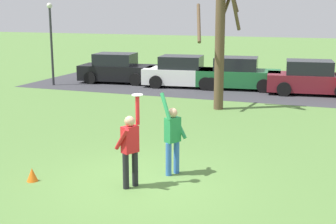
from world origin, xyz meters
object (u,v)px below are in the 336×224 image
at_px(bare_tree_tall, 220,38).
at_px(field_cone_orange, 32,175).
at_px(parked_car_green, 238,74).
at_px(parked_car_white, 183,73).
at_px(person_catcher, 130,145).
at_px(frisbee_disc, 137,95).
at_px(parked_car_black, 117,69).
at_px(person_defender, 173,135).
at_px(parked_car_maroon, 311,79).
at_px(lamppost_by_lot, 51,36).

relative_size(bare_tree_tall, field_cone_orange, 17.02).
bearing_deg(field_cone_orange, parked_car_green, 83.19).
height_order(parked_car_green, bare_tree_tall, bare_tree_tall).
bearing_deg(bare_tree_tall, parked_car_white, 122.60).
xyz_separation_m(parked_car_white, bare_tree_tall, (3.13, -4.90, 2.09)).
xyz_separation_m(person_catcher, frisbee_disc, (0.11, 0.20, 1.11)).
xyz_separation_m(parked_car_black, field_cone_orange, (4.89, -14.50, -0.57)).
bearing_deg(person_defender, frisbee_disc, 0.00).
bearing_deg(parked_car_green, parked_car_maroon, -11.97).
height_order(frisbee_disc, parked_car_white, frisbee_disc).
xyz_separation_m(parked_car_green, bare_tree_tall, (0.34, -5.22, 2.09)).
distance_m(frisbee_disc, field_cone_orange, 3.17).
height_order(parked_car_green, parked_car_maroon, same).
height_order(person_defender, bare_tree_tall, bare_tree_tall).
bearing_deg(parked_car_green, parked_car_black, 174.60).
distance_m(person_defender, parked_car_black, 15.10).
distance_m(parked_car_black, parked_car_white, 3.85).
bearing_deg(frisbee_disc, bare_tree_tall, 92.17).
distance_m(parked_car_black, field_cone_orange, 15.32).
xyz_separation_m(parked_car_white, parked_car_maroon, (6.36, 0.00, 0.00)).
xyz_separation_m(parked_car_black, parked_car_maroon, (10.20, -0.14, 0.00)).
relative_size(parked_car_maroon, bare_tree_tall, 0.79).
bearing_deg(parked_car_green, parked_car_white, 179.50).
distance_m(person_catcher, field_cone_orange, 2.50).
xyz_separation_m(person_catcher, parked_car_maroon, (2.99, 13.92, -0.25)).
xyz_separation_m(parked_car_green, field_cone_orange, (-1.75, -14.68, -0.57)).
distance_m(frisbee_disc, lamppost_by_lot, 15.53).
relative_size(person_catcher, parked_car_green, 0.49).
bearing_deg(lamppost_by_lot, parked_car_green, 13.30).
height_order(parked_car_maroon, bare_tree_tall, bare_tree_tall).
bearing_deg(parked_car_maroon, parked_car_green, 168.03).
distance_m(frisbee_disc, parked_car_black, 15.73).
height_order(parked_car_black, parked_car_green, same).
xyz_separation_m(parked_car_maroon, field_cone_orange, (-5.31, -14.37, -0.57)).
height_order(frisbee_disc, lamppost_by_lot, lamppost_by_lot).
bearing_deg(parked_car_white, lamppost_by_lot, -170.81).
bearing_deg(parked_car_green, person_defender, -91.83).
bearing_deg(lamppost_by_lot, person_catcher, -50.28).
height_order(person_catcher, lamppost_by_lot, lamppost_by_lot).
bearing_deg(parked_car_black, parked_car_maroon, -7.70).
bearing_deg(bare_tree_tall, field_cone_orange, -102.45).
height_order(parked_car_black, parked_car_white, same).
bearing_deg(field_cone_orange, parked_car_maroon, 69.70).
xyz_separation_m(parked_car_white, parked_car_green, (2.80, 0.31, 0.00)).
height_order(person_defender, parked_car_white, person_defender).
relative_size(frisbee_disc, parked_car_white, 0.06).
xyz_separation_m(frisbee_disc, parked_car_black, (-7.31, 13.85, -1.37)).
height_order(frisbee_disc, parked_car_green, frisbee_disc).
distance_m(person_catcher, lamppost_by_lot, 15.69).
distance_m(parked_car_maroon, lamppost_by_lot, 13.24).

